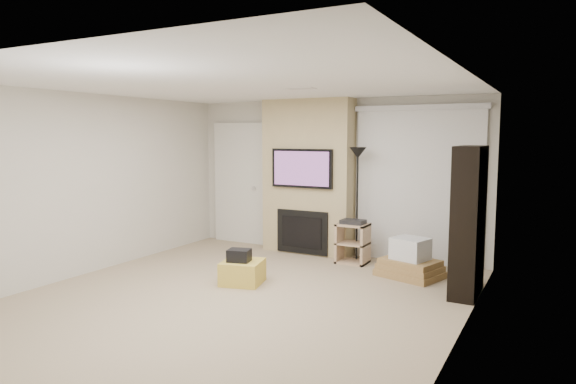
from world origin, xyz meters
The scene contains 16 objects.
floor centered at (0.00, 0.00, 0.00)m, with size 5.00×5.50×0.00m, color tan.
ceiling centered at (0.00, 0.00, 2.50)m, with size 5.00×5.50×0.00m, color white.
wall_back centered at (0.00, 2.75, 1.25)m, with size 5.00×2.50×0.00m, color beige.
wall_front centered at (0.00, -2.75, 1.25)m, with size 5.00×2.50×0.00m, color beige.
wall_left centered at (-2.50, 0.00, 1.25)m, with size 5.50×2.50×0.00m, color beige.
wall_right centered at (2.50, 0.00, 1.25)m, with size 5.50×2.50×0.00m, color beige.
hvac_vent centered at (0.40, 0.80, 2.50)m, with size 0.35×0.18×0.01m, color silver.
ottoman centered at (-0.31, 0.52, 0.15)m, with size 0.50×0.50×0.30m, color gold.
black_bag centered at (-0.33, 0.47, 0.38)m, with size 0.28×0.22×0.16m, color black.
fireplace_wall centered at (-0.35, 2.54, 1.24)m, with size 1.50×0.47×2.50m.
entry_door centered at (-1.80, 2.71, 1.05)m, with size 1.02×0.11×2.14m.
vertical_blinds centered at (1.40, 2.70, 1.27)m, with size 1.98×0.10×2.37m.
floor_lamp centered at (0.58, 2.34, 1.37)m, with size 0.26×0.26×1.74m.
av_stand centered at (0.56, 2.22, 0.35)m, with size 0.45×0.38×0.66m.
box_stack centered at (1.53, 1.86, 0.20)m, with size 0.95×0.82×0.54m.
bookshelf centered at (2.34, 1.41, 0.90)m, with size 0.30×0.80×1.80m.
Camera 1 is at (3.30, -4.95, 1.92)m, focal length 32.00 mm.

